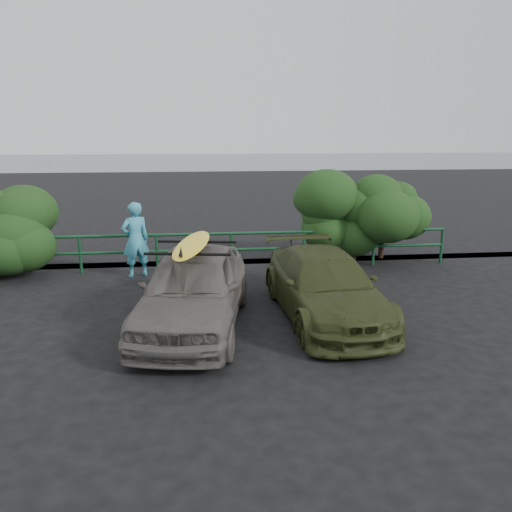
{
  "coord_description": "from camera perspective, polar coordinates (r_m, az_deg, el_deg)",
  "views": [
    {
      "loc": [
        0.25,
        -8.2,
        3.67
      ],
      "look_at": [
        1.33,
        1.8,
        1.16
      ],
      "focal_mm": 35.0,
      "sensor_mm": 36.0,
      "label": 1
    }
  ],
  "objects": [
    {
      "name": "surfboard",
      "position": [
        9.36,
        -7.3,
        1.33
      ],
      "size": [
        0.93,
        2.6,
        0.08
      ],
      "primitive_type": "ellipsoid",
      "rotation": [
        0.0,
        0.0,
        -0.16
      ],
      "color": "yellow",
      "rests_on": "roof_rack"
    },
    {
      "name": "man",
      "position": [
        13.2,
        -13.6,
        1.84
      ],
      "size": [
        0.84,
        0.71,
        1.95
      ],
      "primitive_type": "imported",
      "rotation": [
        0.0,
        0.0,
        3.55
      ],
      "color": "#41A8C5",
      "rests_on": "ground"
    },
    {
      "name": "olive_vehicle",
      "position": [
        10.17,
        7.85,
        -3.38
      ],
      "size": [
        2.11,
        4.6,
        1.31
      ],
      "primitive_type": "imported",
      "rotation": [
        0.0,
        0.0,
        0.06
      ],
      "color": "#363E1B",
      "rests_on": "ground"
    },
    {
      "name": "ocean",
      "position": [
        68.3,
        -6.48,
        10.85
      ],
      "size": [
        200.0,
        200.0,
        0.0
      ],
      "primitive_type": "plane",
      "color": "slate",
      "rests_on": "ground"
    },
    {
      "name": "roof_rack",
      "position": [
        9.38,
        -7.29,
        0.96
      ],
      "size": [
        1.7,
        1.32,
        0.05
      ],
      "primitive_type": null,
      "rotation": [
        0.0,
        0.0,
        -0.16
      ],
      "color": "black",
      "rests_on": "sedan"
    },
    {
      "name": "ground",
      "position": [
        8.99,
        -7.32,
        -10.2
      ],
      "size": [
        80.0,
        80.0,
        0.0
      ],
      "primitive_type": "plane",
      "color": "black"
    },
    {
      "name": "sedan",
      "position": [
        9.59,
        -7.14,
        -3.69
      ],
      "size": [
        2.52,
        4.76,
        1.54
      ],
      "primitive_type": "imported",
      "rotation": [
        0.0,
        0.0,
        -0.16
      ],
      "color": "#645D59",
      "rests_on": "ground"
    },
    {
      "name": "shrub_left",
      "position": [
        14.74,
        -26.11,
        2.48
      ],
      "size": [
        3.2,
        2.4,
        2.17
      ],
      "primitive_type": null,
      "color": "#204318",
      "rests_on": "ground"
    },
    {
      "name": "guardrail",
      "position": [
        13.58,
        -7.04,
        0.49
      ],
      "size": [
        14.0,
        0.08,
        1.04
      ],
      "primitive_type": null,
      "color": "#144726",
      "rests_on": "ground"
    },
    {
      "name": "shrub_right",
      "position": [
        14.71,
        12.81,
        4.05
      ],
      "size": [
        3.2,
        2.4,
        2.42
      ],
      "primitive_type": null,
      "color": "#204318",
      "rests_on": "ground"
    }
  ]
}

